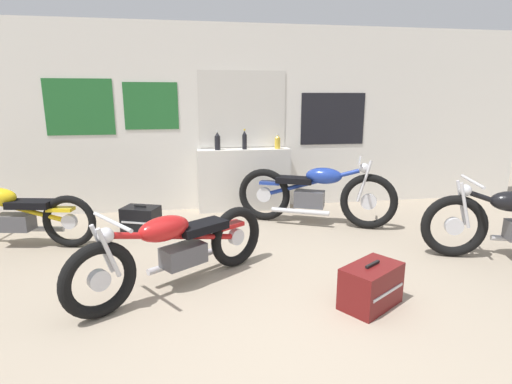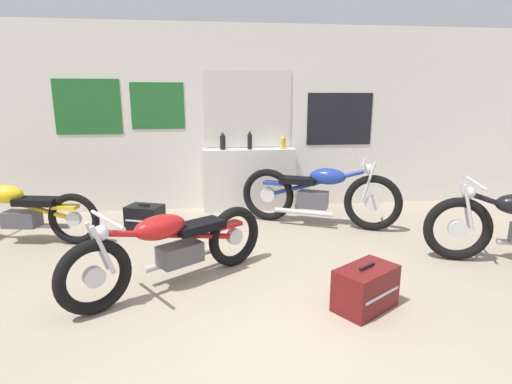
{
  "view_description": "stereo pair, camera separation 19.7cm",
  "coord_description": "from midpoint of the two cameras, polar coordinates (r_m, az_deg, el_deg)",
  "views": [
    {
      "loc": [
        -0.67,
        -2.56,
        1.73
      ],
      "look_at": [
        0.04,
        1.71,
        0.7
      ],
      "focal_mm": 28.0,
      "sensor_mm": 36.0,
      "label": 1
    },
    {
      "loc": [
        -0.48,
        -2.59,
        1.73
      ],
      "look_at": [
        0.04,
        1.71,
        0.7
      ],
      "focal_mm": 28.0,
      "sensor_mm": 36.0,
      "label": 2
    }
  ],
  "objects": [
    {
      "name": "bottle_leftmost",
      "position": [
        6.08,
        -3.85,
        7.26
      ],
      "size": [
        0.09,
        0.09,
        0.29
      ],
      "color": "black",
      "rests_on": "sill_counter"
    },
    {
      "name": "motorcycle_blue",
      "position": [
        5.53,
        9.89,
        -0.29
      ],
      "size": [
        2.03,
        1.06,
        0.94
      ],
      "color": "black",
      "rests_on": "ground_plane"
    },
    {
      "name": "bottle_center",
      "position": [
        6.19,
        4.78,
        7.11
      ],
      "size": [
        0.09,
        0.09,
        0.23
      ],
      "color": "gold",
      "rests_on": "sill_counter"
    },
    {
      "name": "sill_counter",
      "position": [
        6.23,
        -0.08,
        1.79
      ],
      "size": [
        1.42,
        0.28,
        0.96
      ],
      "color": "silver",
      "rests_on": "ground_plane"
    },
    {
      "name": "ground_plane",
      "position": [
        3.15,
        5.02,
        -19.91
      ],
      "size": [
        24.0,
        24.0,
        0.0
      ],
      "primitive_type": "plane",
      "color": "gray"
    },
    {
      "name": "wall_back",
      "position": [
        6.27,
        -1.67,
        10.39
      ],
      "size": [
        10.0,
        0.07,
        2.8
      ],
      "color": "silver",
      "rests_on": "ground_plane"
    },
    {
      "name": "motorcycle_yellow",
      "position": [
        5.55,
        -30.29,
        -2.39
      ],
      "size": [
        2.06,
        0.67,
        0.79
      ],
      "color": "black",
      "rests_on": "ground_plane"
    },
    {
      "name": "motorcycle_red",
      "position": [
        3.77,
        -10.32,
        -7.68
      ],
      "size": [
        1.77,
        1.27,
        0.79
      ],
      "color": "black",
      "rests_on": "ground_plane"
    },
    {
      "name": "bottle_left_center",
      "position": [
        6.11,
        0.03,
        7.4
      ],
      "size": [
        0.07,
        0.07,
        0.31
      ],
      "color": "black",
      "rests_on": "sill_counter"
    },
    {
      "name": "hard_case_darkred",
      "position": [
        3.56,
        16.96,
        -13.01
      ],
      "size": [
        0.62,
        0.56,
        0.39
      ],
      "color": "maroon",
      "rests_on": "ground_plane"
    },
    {
      "name": "hard_case_black",
      "position": [
        5.5,
        -14.58,
        -3.58
      ],
      "size": [
        0.53,
        0.45,
        0.36
      ],
      "color": "black",
      "rests_on": "ground_plane"
    }
  ]
}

